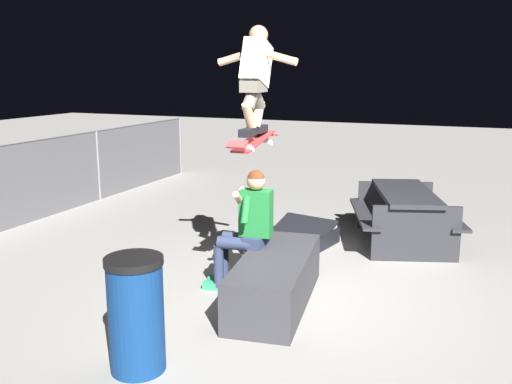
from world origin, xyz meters
name	(u,v)px	position (x,y,z in m)	size (l,w,h in m)	color
ground_plane	(295,298)	(0.00, 0.00, 0.00)	(40.00, 40.00, 0.00)	gray
ledge_box_main	(275,280)	(-0.21, 0.15, 0.25)	(1.78, 0.66, 0.51)	#38383D
person_sitting_on_ledge	(246,224)	(0.02, 0.58, 0.75)	(0.60, 0.78, 1.34)	#2D3856
skateboard	(254,141)	(0.11, 0.52, 1.64)	(1.02, 0.23, 0.15)	#B72D2D
skater_airborne	(256,75)	(0.16, 0.53, 2.33)	(0.62, 0.89, 1.12)	black
kicker_ramp	(292,243)	(1.60, 0.59, 0.07)	(1.32, 1.06, 0.43)	black
picnic_table_back	(405,208)	(2.43, -0.77, 0.50)	(2.04, 1.82, 0.75)	#28282D
trash_bin	(136,314)	(-1.87, 0.71, 0.48)	(0.47, 0.47, 0.95)	navy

